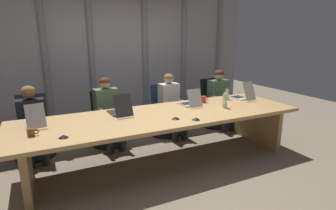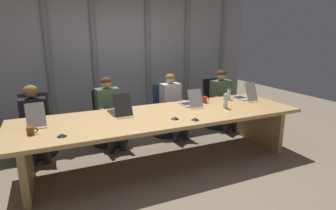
{
  "view_description": "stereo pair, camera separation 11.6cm",
  "coord_description": "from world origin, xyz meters",
  "px_view_note": "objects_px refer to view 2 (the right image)",
  "views": [
    {
      "loc": [
        -1.57,
        -3.39,
        1.84
      ],
      "look_at": [
        0.12,
        0.1,
        0.84
      ],
      "focal_mm": 29.15,
      "sensor_mm": 36.0,
      "label": 1
    },
    {
      "loc": [
        -1.47,
        -3.44,
        1.84
      ],
      "look_at": [
        0.12,
        0.1,
        0.84
      ],
      "focal_mm": 29.15,
      "sensor_mm": 36.0,
      "label": 2
    }
  ],
  "objects_px": {
    "person_left_mid": "(109,108)",
    "conference_mic_right_side": "(62,135)",
    "laptop_left_end": "(35,120)",
    "office_chair_left_end": "(36,133)",
    "water_bottle_secondary": "(229,95)",
    "person_left_end": "(34,118)",
    "person_right_mid": "(223,96)",
    "conference_mic_left_side": "(195,119)",
    "coffee_mug_near": "(205,100)",
    "laptop_center": "(191,102)",
    "laptop_left_mid": "(120,110)",
    "conference_mic_middle": "(175,118)",
    "water_bottle_primary": "(226,101)",
    "office_chair_left_mid": "(109,124)",
    "office_chair_center": "(167,116)",
    "laptop_right_mid": "(244,96)",
    "person_center": "(173,102)",
    "office_chair_right_mid": "(216,109)",
    "coffee_mug_far": "(31,131)"
  },
  "relations": [
    {
      "from": "person_left_mid",
      "to": "conference_mic_right_side",
      "type": "height_order",
      "value": "person_left_mid"
    },
    {
      "from": "laptop_left_end",
      "to": "office_chair_left_end",
      "type": "height_order",
      "value": "laptop_left_end"
    },
    {
      "from": "water_bottle_secondary",
      "to": "person_left_end",
      "type": "bearing_deg",
      "value": 169.29
    },
    {
      "from": "person_right_mid",
      "to": "conference_mic_left_side",
      "type": "height_order",
      "value": "person_right_mid"
    },
    {
      "from": "laptop_left_end",
      "to": "coffee_mug_near",
      "type": "bearing_deg",
      "value": -94.21
    },
    {
      "from": "laptop_center",
      "to": "coffee_mug_near",
      "type": "distance_m",
      "value": 0.33
    },
    {
      "from": "laptop_center",
      "to": "laptop_left_mid",
      "type": "bearing_deg",
      "value": 88.14
    },
    {
      "from": "conference_mic_middle",
      "to": "water_bottle_primary",
      "type": "bearing_deg",
      "value": 11.63
    },
    {
      "from": "office_chair_left_end",
      "to": "water_bottle_secondary",
      "type": "distance_m",
      "value": 3.23
    },
    {
      "from": "person_left_end",
      "to": "water_bottle_secondary",
      "type": "xyz_separation_m",
      "value": [
        3.1,
        -0.59,
        0.2
      ]
    },
    {
      "from": "water_bottle_secondary",
      "to": "coffee_mug_near",
      "type": "relative_size",
      "value": 1.54
    },
    {
      "from": "office_chair_left_mid",
      "to": "office_chair_center",
      "type": "xyz_separation_m",
      "value": [
        1.1,
        0.0,
        0.0
      ]
    },
    {
      "from": "laptop_right_mid",
      "to": "office_chair_left_mid",
      "type": "height_order",
      "value": "laptop_right_mid"
    },
    {
      "from": "office_chair_center",
      "to": "office_chair_left_end",
      "type": "bearing_deg",
      "value": -84.34
    },
    {
      "from": "office_chair_left_end",
      "to": "person_left_mid",
      "type": "bearing_deg",
      "value": 85.98
    },
    {
      "from": "person_center",
      "to": "conference_mic_left_side",
      "type": "distance_m",
      "value": 1.42
    },
    {
      "from": "laptop_left_mid",
      "to": "office_chair_right_mid",
      "type": "xyz_separation_m",
      "value": [
        2.24,
        0.84,
        -0.45
      ]
    },
    {
      "from": "laptop_left_mid",
      "to": "coffee_mug_far",
      "type": "xyz_separation_m",
      "value": [
        -1.13,
        -0.4,
        -0.02
      ]
    },
    {
      "from": "office_chair_left_end",
      "to": "coffee_mug_near",
      "type": "xyz_separation_m",
      "value": [
        2.61,
        -0.76,
        0.45
      ]
    },
    {
      "from": "office_chair_left_mid",
      "to": "person_left_end",
      "type": "relative_size",
      "value": 0.81
    },
    {
      "from": "coffee_mug_far",
      "to": "coffee_mug_near",
      "type": "bearing_deg",
      "value": 10.37
    },
    {
      "from": "conference_mic_right_side",
      "to": "office_chair_center",
      "type": "bearing_deg",
      "value": 37.03
    },
    {
      "from": "coffee_mug_near",
      "to": "conference_mic_right_side",
      "type": "height_order",
      "value": "coffee_mug_near"
    },
    {
      "from": "laptop_left_end",
      "to": "person_left_mid",
      "type": "relative_size",
      "value": 0.38
    },
    {
      "from": "water_bottle_secondary",
      "to": "office_chair_center",
      "type": "bearing_deg",
      "value": 138.86
    },
    {
      "from": "person_center",
      "to": "coffee_mug_far",
      "type": "relative_size",
      "value": 9.31
    },
    {
      "from": "person_center",
      "to": "water_bottle_secondary",
      "type": "height_order",
      "value": "person_center"
    },
    {
      "from": "conference_mic_left_side",
      "to": "person_right_mid",
      "type": "bearing_deg",
      "value": 44.12
    },
    {
      "from": "office_chair_left_mid",
      "to": "conference_mic_middle",
      "type": "relative_size",
      "value": 8.25
    },
    {
      "from": "laptop_center",
      "to": "office_chair_left_end",
      "type": "relative_size",
      "value": 0.44
    },
    {
      "from": "laptop_right_mid",
      "to": "coffee_mug_near",
      "type": "bearing_deg",
      "value": 79.24
    },
    {
      "from": "laptop_left_mid",
      "to": "person_left_mid",
      "type": "distance_m",
      "value": 0.7
    },
    {
      "from": "laptop_left_mid",
      "to": "laptop_right_mid",
      "type": "height_order",
      "value": "laptop_right_mid"
    },
    {
      "from": "person_center",
      "to": "conference_mic_middle",
      "type": "relative_size",
      "value": 10.49
    },
    {
      "from": "office_chair_left_mid",
      "to": "person_right_mid",
      "type": "relative_size",
      "value": 0.78
    },
    {
      "from": "coffee_mug_near",
      "to": "person_center",
      "type": "bearing_deg",
      "value": 116.98
    },
    {
      "from": "office_chair_center",
      "to": "person_right_mid",
      "type": "distance_m",
      "value": 1.21
    },
    {
      "from": "water_bottle_primary",
      "to": "conference_mic_middle",
      "type": "relative_size",
      "value": 2.15
    },
    {
      "from": "office_chair_center",
      "to": "person_center",
      "type": "height_order",
      "value": "person_center"
    },
    {
      "from": "coffee_mug_far",
      "to": "conference_mic_left_side",
      "type": "height_order",
      "value": "coffee_mug_far"
    },
    {
      "from": "person_right_mid",
      "to": "coffee_mug_near",
      "type": "xyz_separation_m",
      "value": [
        -0.8,
        -0.61,
        0.13
      ]
    },
    {
      "from": "office_chair_left_mid",
      "to": "person_left_mid",
      "type": "bearing_deg",
      "value": -9.6
    },
    {
      "from": "conference_mic_right_side",
      "to": "laptop_left_mid",
      "type": "bearing_deg",
      "value": 36.91
    },
    {
      "from": "office_chair_left_mid",
      "to": "office_chair_right_mid",
      "type": "bearing_deg",
      "value": 85.91
    },
    {
      "from": "office_chair_center",
      "to": "coffee_mug_near",
      "type": "xyz_separation_m",
      "value": [
        0.35,
        -0.76,
        0.45
      ]
    },
    {
      "from": "office_chair_left_mid",
      "to": "office_chair_center",
      "type": "distance_m",
      "value": 1.1
    },
    {
      "from": "office_chair_center",
      "to": "conference_mic_middle",
      "type": "distance_m",
      "value": 1.53
    },
    {
      "from": "person_center",
      "to": "coffee_mug_near",
      "type": "xyz_separation_m",
      "value": [
        0.31,
        -0.6,
        0.15
      ]
    },
    {
      "from": "laptop_left_mid",
      "to": "conference_mic_middle",
      "type": "height_order",
      "value": "laptop_left_mid"
    },
    {
      "from": "person_right_mid",
      "to": "water_bottle_secondary",
      "type": "height_order",
      "value": "person_right_mid"
    }
  ]
}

